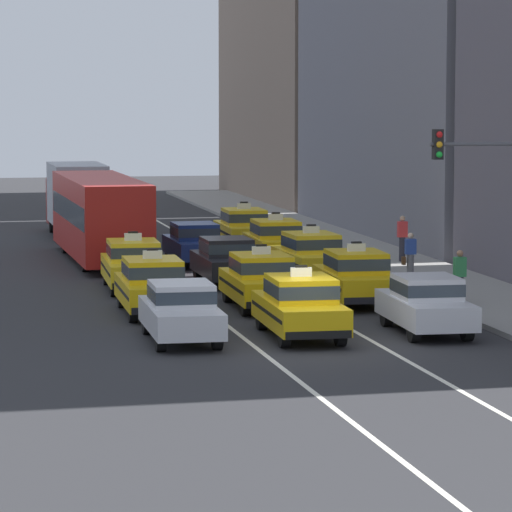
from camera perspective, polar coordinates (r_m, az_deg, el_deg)
name	(u,v)px	position (r m, az deg, el deg)	size (l,w,h in m)	color
ground_plane	(317,346)	(40.41, 2.22, -3.28)	(160.00, 160.00, 0.00)	#2B2B2D
lane_stripe_left_center	(147,263)	(59.59, -3.98, -0.27)	(0.14, 80.00, 0.01)	silver
lane_stripe_center_right	(230,261)	(60.11, -0.96, -0.20)	(0.14, 80.00, 0.01)	silver
sidewalk_curb	(409,271)	(56.65, 5.58, -0.54)	(4.00, 90.00, 0.15)	gray
sedan_left_nearest	(181,310)	(40.87, -2.74, -1.98)	(1.85, 4.34, 1.58)	black
taxi_left_second	(152,285)	(45.94, -3.80, -1.05)	(1.91, 4.60, 1.96)	black
taxi_left_third	(133,264)	(51.51, -4.50, -0.29)	(1.98, 4.62, 1.96)	black
bus_left_fourth	(100,214)	(60.31, -5.70, 1.53)	(2.74, 11.25, 3.22)	black
box_truck_left_fifth	(76,196)	(71.36, -6.58, 2.18)	(2.33, 6.97, 3.27)	black
taxi_center_nearest	(300,305)	(41.51, 1.62, -1.81)	(1.92, 4.60, 1.96)	black
taxi_center_second	(261,280)	(47.06, 0.17, -0.87)	(1.89, 4.59, 1.96)	black
sedan_center_third	(226,259)	(53.04, -1.09, -0.12)	(1.78, 4.31, 1.58)	black
sedan_center_fourth	(194,242)	(58.99, -2.26, 0.50)	(1.82, 4.32, 1.58)	black
sedan_right_nearest	(426,303)	(42.48, 6.22, -1.70)	(1.91, 4.36, 1.58)	black
taxi_right_second	(355,276)	(48.04, 3.64, -0.74)	(1.99, 4.63, 1.96)	black
taxi_right_third	(310,255)	(54.07, 1.99, 0.03)	(1.92, 4.60, 1.96)	black
taxi_right_fourth	(275,240)	(59.37, 0.70, 0.57)	(1.93, 4.61, 1.96)	black
taxi_right_fifth	(244,227)	(64.99, -0.46, 1.05)	(1.90, 4.59, 1.96)	black
pedestrian_near_crosswalk	(410,256)	(53.40, 5.63, 0.00)	(0.47, 0.24, 1.59)	slate
pedestrian_mid_block	(459,277)	(47.38, 7.41, -0.77)	(0.47, 0.24, 1.63)	#23232D
pedestrian_by_storefront	(402,238)	(58.97, 5.35, 0.65)	(0.36, 0.24, 1.72)	#23232D
fire_hydrant	(439,286)	(48.62, 6.69, -1.08)	(0.36, 0.22, 0.73)	red
traffic_light_pole	(498,198)	(40.29, 8.82, 2.10)	(2.87, 0.33, 5.58)	#47474C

